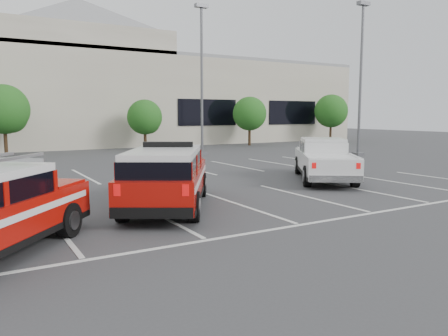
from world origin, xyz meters
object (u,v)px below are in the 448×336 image
Objects in this scene: convention_building at (57,94)px; fire_chief_suv at (167,182)px; white_pickup at (324,164)px; tree_mid_right at (146,118)px; tree_mid_left at (5,111)px; light_pole_right at (361,79)px; tree_far_right at (331,112)px; tree_right at (250,115)px; light_pole_mid at (202,80)px.

fire_chief_suv is at bearing -94.26° from convention_building.
white_pickup is at bearing -78.75° from convention_building.
fire_chief_suv is (-2.32, -31.10, -3.91)m from convention_building.
tree_mid_right is 0.68× the size of white_pickup.
tree_mid_left is at bearing 180.00° from tree_mid_right.
light_pole_right is at bearing -47.83° from tree_mid_right.
tree_far_right is 15.24m from light_pole_right.
white_pickup is (-9.11, -19.35, -2.07)m from tree_right.
tree_mid_right is 20.01m from tree_far_right.
light_pole_mid is at bearing -143.23° from tree_right.
white_pickup is at bearing -143.91° from light_pole_right.
tree_mid_left is at bearing 153.08° from light_pole_mid.
tree_right is 10.00m from tree_far_right.
convention_building reaches higher than tree_mid_right.
tree_mid_right is 0.82× the size of tree_far_right.
convention_building reaches higher than tree_right.
convention_building is 12.38× the size of tree_far_right.
tree_right is (10.00, 0.00, 0.27)m from tree_mid_right.
tree_mid_right is 0.39× the size of light_pole_right.
fire_chief_suv reaches higher than white_pickup.
tree_far_right is 27.30m from white_pickup.
white_pickup is at bearing -134.64° from tree_far_right.
light_pole_right is at bearing 70.86° from white_pickup.
convention_building is at bearing 158.49° from tree_far_right.
tree_mid_right is 6.88m from light_pole_mid.
tree_far_right is 0.83× the size of fire_chief_suv.
convention_building reaches higher than tree_mid_left.
convention_building is at bearing 113.26° from light_pole_mid.
light_pole_mid reaches higher than white_pickup.
tree_right is at bearing -33.37° from convention_building.
fire_chief_suv is at bearing -108.75° from tree_mid_right.
tree_far_right is at bearing 18.48° from light_pole_mid.
light_pole_mid and light_pole_right have the same top height.
light_pole_right is (-9.09, -12.05, 2.14)m from tree_far_right.
tree_mid_left reaches higher than white_pickup.
tree_mid_right is 0.90× the size of tree_right.
tree_mid_left is 1.21× the size of tree_mid_right.
tree_mid_right is 19.45m from white_pickup.
light_pole_mid is 18.30m from fire_chief_suv.
fire_chief_suv is (-17.23, -21.29, -1.97)m from tree_right.
light_pole_mid is 1.75× the size of white_pickup.
tree_far_right reaches higher than tree_mid_right.
fire_chief_suv is at bearing -131.82° from white_pickup.
tree_right is 10.38m from light_pole_mid.
fire_chief_suv is at bearing -141.98° from tree_far_right.
convention_building is 5.86× the size of light_pole_mid.
tree_mid_right is 0.68× the size of fire_chief_suv.
light_pole_mid is at bearing -72.48° from tree_mid_right.
tree_mid_left is at bearing 128.04° from fire_chief_suv.
light_pole_mid is 1.75× the size of fire_chief_suv.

